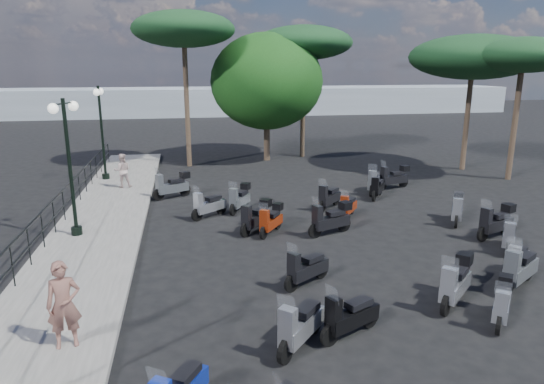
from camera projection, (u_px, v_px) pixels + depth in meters
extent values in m
plane|color=black|center=(310.00, 261.00, 14.11)|extent=(120.00, 120.00, 0.00)
cube|color=#5F5D5B|center=(95.00, 237.00, 15.83)|extent=(3.00, 30.00, 0.15)
cylinder|color=black|center=(12.00, 266.00, 12.00)|extent=(0.04, 0.04, 1.10)
cylinder|color=black|center=(29.00, 246.00, 13.30)|extent=(0.04, 0.04, 1.10)
cylinder|color=black|center=(43.00, 230.00, 14.61)|extent=(0.04, 0.04, 1.10)
cylinder|color=black|center=(54.00, 217.00, 15.91)|extent=(0.04, 0.04, 1.10)
cylinder|color=black|center=(64.00, 205.00, 17.21)|extent=(0.04, 0.04, 1.10)
cylinder|color=black|center=(72.00, 195.00, 18.51)|extent=(0.04, 0.04, 1.10)
cylinder|color=black|center=(79.00, 187.00, 19.82)|extent=(0.04, 0.04, 1.10)
cylinder|color=black|center=(86.00, 179.00, 21.12)|extent=(0.04, 0.04, 1.10)
cylinder|color=black|center=(91.00, 173.00, 22.42)|extent=(0.04, 0.04, 1.10)
cylinder|color=black|center=(96.00, 167.00, 23.73)|extent=(0.04, 0.04, 1.10)
cylinder|color=black|center=(101.00, 162.00, 25.03)|extent=(0.04, 0.04, 1.10)
cylinder|color=black|center=(105.00, 157.00, 26.33)|extent=(0.04, 0.04, 1.10)
cylinder|color=black|center=(108.00, 153.00, 27.63)|extent=(0.04, 0.04, 1.10)
cube|color=black|center=(47.00, 207.00, 15.12)|extent=(0.04, 26.00, 0.04)
cube|color=black|center=(49.00, 223.00, 15.26)|extent=(0.04, 26.00, 0.04)
cylinder|color=black|center=(77.00, 231.00, 15.83)|extent=(0.35, 0.35, 0.26)
cylinder|color=black|center=(70.00, 169.00, 15.30)|extent=(0.12, 0.12, 4.40)
cylinder|color=black|center=(63.00, 104.00, 14.79)|extent=(0.42, 0.93, 0.04)
sphere|color=white|center=(73.00, 106.00, 15.28)|extent=(0.31, 0.31, 0.31)
sphere|color=white|center=(53.00, 109.00, 14.35)|extent=(0.31, 0.31, 0.31)
cylinder|color=black|center=(106.00, 176.00, 23.63)|extent=(0.36, 0.36, 0.27)
cylinder|color=black|center=(102.00, 133.00, 23.10)|extent=(0.12, 0.12, 4.45)
cylinder|color=black|center=(98.00, 89.00, 22.58)|extent=(0.05, 1.00, 0.04)
sphere|color=white|center=(100.00, 91.00, 23.08)|extent=(0.31, 0.31, 0.31)
sphere|color=white|center=(97.00, 92.00, 22.13)|extent=(0.31, 0.31, 0.31)
imported|color=brown|center=(64.00, 305.00, 9.35)|extent=(0.71, 0.54, 1.76)
imported|color=#C2A8A4|center=(122.00, 171.00, 21.84)|extent=(0.82, 0.68, 1.54)
cylinder|color=black|center=(198.00, 384.00, 8.29)|extent=(0.32, 0.44, 0.46)
cube|color=black|center=(186.00, 373.00, 7.86)|extent=(0.54, 0.63, 0.13)
plane|color=white|center=(157.00, 378.00, 7.07)|extent=(0.35, 0.25, 0.35)
cylinder|color=black|center=(285.00, 351.00, 9.19)|extent=(0.42, 0.45, 0.51)
cylinder|color=black|center=(315.00, 322.00, 10.24)|extent=(0.42, 0.45, 0.51)
cube|color=gray|center=(302.00, 326.00, 9.71)|extent=(1.18, 1.27, 0.36)
cube|color=black|center=(307.00, 309.00, 9.79)|extent=(0.66, 0.69, 0.15)
cube|color=gray|center=(288.00, 326.00, 9.14)|extent=(0.39, 0.38, 0.74)
plane|color=white|center=(286.00, 305.00, 8.97)|extent=(0.36, 0.33, 0.39)
cylinder|color=black|center=(245.00, 230.00, 16.01)|extent=(0.41, 0.42, 0.48)
cylinder|color=black|center=(266.00, 220.00, 16.99)|extent=(0.41, 0.42, 0.48)
cube|color=black|center=(257.00, 220.00, 16.49)|extent=(1.15, 1.19, 0.34)
cube|color=black|center=(259.00, 210.00, 16.56)|extent=(0.64, 0.65, 0.14)
cube|color=black|center=(247.00, 216.00, 15.96)|extent=(0.37, 0.37, 0.71)
plane|color=white|center=(245.00, 203.00, 15.79)|extent=(0.33, 0.32, 0.38)
cube|color=black|center=(266.00, 203.00, 16.84)|extent=(0.47, 0.47, 0.26)
cylinder|color=black|center=(158.00, 195.00, 20.32)|extent=(0.50, 0.34, 0.51)
cylinder|color=black|center=(185.00, 190.00, 21.10)|extent=(0.50, 0.34, 0.51)
cube|color=#52565B|center=(173.00, 188.00, 20.70)|extent=(1.38, 0.98, 0.36)
cube|color=black|center=(176.00, 180.00, 20.73)|extent=(0.71, 0.59, 0.15)
cube|color=#52565B|center=(159.00, 183.00, 20.25)|extent=(0.36, 0.39, 0.74)
plane|color=white|center=(157.00, 172.00, 20.09)|extent=(0.27, 0.39, 0.39)
cube|color=black|center=(185.00, 175.00, 20.94)|extent=(0.48, 0.47, 0.28)
cylinder|color=black|center=(330.00, 335.00, 9.78)|extent=(0.47, 0.30, 0.47)
cylinder|color=black|center=(370.00, 317.00, 10.47)|extent=(0.47, 0.30, 0.47)
cube|color=black|center=(352.00, 317.00, 10.11)|extent=(1.30, 0.88, 0.34)
cube|color=black|center=(359.00, 303.00, 10.13)|extent=(0.66, 0.53, 0.14)
cube|color=black|center=(333.00, 313.00, 9.71)|extent=(0.33, 0.36, 0.69)
plane|color=white|center=(332.00, 294.00, 9.56)|extent=(0.24, 0.37, 0.37)
cylinder|color=black|center=(292.00, 283.00, 12.12)|extent=(0.44, 0.34, 0.46)
cylinder|color=black|center=(321.00, 270.00, 12.90)|extent=(0.44, 0.34, 0.46)
cube|color=black|center=(308.00, 270.00, 12.50)|extent=(1.22, 0.98, 0.33)
cube|color=black|center=(313.00, 258.00, 12.54)|extent=(0.64, 0.57, 0.14)
cube|color=black|center=(294.00, 266.00, 12.06)|extent=(0.34, 0.36, 0.68)
plane|color=white|center=(292.00, 250.00, 11.91)|extent=(0.27, 0.35, 0.36)
cylinder|color=black|center=(264.00, 233.00, 15.82)|extent=(0.33, 0.41, 0.44)
cylinder|color=black|center=(278.00, 223.00, 16.79)|extent=(0.33, 0.41, 0.44)
cube|color=maroon|center=(271.00, 223.00, 16.30)|extent=(0.95, 1.16, 0.31)
cube|color=black|center=(273.00, 214.00, 16.37)|extent=(0.55, 0.61, 0.13)
cube|color=maroon|center=(264.00, 220.00, 15.77)|extent=(0.34, 0.33, 0.65)
plane|color=white|center=(264.00, 208.00, 15.62)|extent=(0.33, 0.26, 0.34)
cube|color=black|center=(278.00, 206.00, 16.65)|extent=(0.42, 0.43, 0.24)
cylinder|color=black|center=(197.00, 215.00, 17.64)|extent=(0.44, 0.38, 0.48)
cylinder|color=black|center=(221.00, 208.00, 18.52)|extent=(0.44, 0.38, 0.48)
cube|color=#B0B3BC|center=(210.00, 206.00, 18.07)|extent=(1.23, 1.07, 0.34)
cube|color=black|center=(213.00, 198.00, 18.12)|extent=(0.66, 0.61, 0.14)
cube|color=#B0B3BC|center=(198.00, 202.00, 17.59)|extent=(0.36, 0.37, 0.70)
plane|color=white|center=(196.00, 191.00, 17.43)|extent=(0.30, 0.35, 0.37)
cylinder|color=black|center=(233.00, 209.00, 18.31)|extent=(0.33, 0.46, 0.47)
cylinder|color=black|center=(246.00, 202.00, 19.38)|extent=(0.33, 0.46, 0.47)
cube|color=#52565B|center=(240.00, 201.00, 18.85)|extent=(0.94, 1.27, 0.33)
cube|color=black|center=(242.00, 193.00, 18.93)|extent=(0.56, 0.66, 0.14)
cube|color=#52565B|center=(234.00, 197.00, 18.27)|extent=(0.36, 0.34, 0.69)
plane|color=white|center=(233.00, 186.00, 18.10)|extent=(0.36, 0.26, 0.37)
cube|color=black|center=(246.00, 186.00, 19.24)|extent=(0.44, 0.45, 0.26)
cylinder|color=black|center=(499.00, 325.00, 10.20)|extent=(0.34, 0.39, 0.43)
cylinder|color=black|center=(503.00, 303.00, 11.12)|extent=(0.34, 0.39, 0.43)
cube|color=#B0B3BC|center=(502.00, 306.00, 10.65)|extent=(0.98, 1.10, 0.31)
cube|color=black|center=(504.00, 293.00, 10.72)|extent=(0.55, 0.59, 0.13)
cube|color=#B0B3BC|center=(501.00, 306.00, 10.16)|extent=(0.33, 0.32, 0.63)
plane|color=white|center=(503.00, 289.00, 10.01)|extent=(0.31, 0.27, 0.34)
cube|color=black|center=(506.00, 280.00, 10.99)|extent=(0.42, 0.42, 0.23)
cylinder|color=black|center=(446.00, 305.00, 10.95)|extent=(0.44, 0.44, 0.52)
cylinder|color=black|center=(461.00, 285.00, 11.97)|extent=(0.44, 0.44, 0.52)
cube|color=#B0B3BC|center=(455.00, 286.00, 11.45)|extent=(1.26, 1.23, 0.36)
cube|color=black|center=(459.00, 272.00, 11.52)|extent=(0.69, 0.68, 0.15)
cube|color=#B0B3BC|center=(449.00, 284.00, 10.90)|extent=(0.39, 0.40, 0.75)
plane|color=white|center=(450.00, 265.00, 10.72)|extent=(0.34, 0.35, 0.40)
cube|color=black|center=(464.00, 259.00, 11.81)|extent=(0.50, 0.50, 0.28)
cylinder|color=black|center=(315.00, 231.00, 15.91)|extent=(0.50, 0.28, 0.50)
cylinder|color=black|center=(344.00, 224.00, 16.56)|extent=(0.50, 0.28, 0.50)
cube|color=black|center=(331.00, 222.00, 16.21)|extent=(1.39, 0.84, 0.35)
cube|color=black|center=(336.00, 213.00, 16.23)|extent=(0.70, 0.52, 0.15)
cube|color=black|center=(317.00, 216.00, 15.83)|extent=(0.33, 0.37, 0.73)
plane|color=white|center=(316.00, 203.00, 15.68)|extent=(0.22, 0.40, 0.39)
cube|color=black|center=(345.00, 206.00, 16.40)|extent=(0.45, 0.44, 0.27)
cylinder|color=black|center=(344.00, 216.00, 17.59)|extent=(0.33, 0.40, 0.43)
cylinder|color=black|center=(352.00, 208.00, 18.53)|extent=(0.33, 0.40, 0.43)
cube|color=maroon|center=(349.00, 208.00, 18.06)|extent=(0.94, 1.12, 0.31)
cube|color=black|center=(350.00, 200.00, 18.13)|extent=(0.54, 0.60, 0.13)
cube|color=maroon|center=(345.00, 204.00, 17.55)|extent=(0.33, 0.32, 0.63)
plane|color=white|center=(345.00, 194.00, 17.40)|extent=(0.32, 0.26, 0.33)
cylinder|color=black|center=(322.00, 206.00, 18.71)|extent=(0.41, 0.41, 0.48)
cylinder|color=black|center=(336.00, 199.00, 19.67)|extent=(0.41, 0.41, 0.48)
cube|color=black|center=(330.00, 198.00, 19.19)|extent=(1.15, 1.16, 0.34)
cube|color=black|center=(332.00, 190.00, 19.25)|extent=(0.63, 0.64, 0.14)
cube|color=black|center=(323.00, 194.00, 18.66)|extent=(0.37, 0.37, 0.70)
plane|color=white|center=(323.00, 183.00, 18.50)|extent=(0.32, 0.32, 0.37)
cylinder|color=black|center=(508.00, 286.00, 11.89)|extent=(0.50, 0.38, 0.53)
cylinder|color=black|center=(528.00, 271.00, 12.77)|extent=(0.50, 0.38, 0.53)
cube|color=#52565B|center=(520.00, 270.00, 12.32)|extent=(1.40, 1.10, 0.37)
cube|color=black|center=(525.00, 257.00, 12.37)|extent=(0.73, 0.64, 0.15)
cube|color=#52565B|center=(512.00, 266.00, 11.82)|extent=(0.38, 0.41, 0.77)
plane|color=white|center=(514.00, 248.00, 11.65)|extent=(0.30, 0.40, 0.41)
cylinder|color=black|center=(507.00, 249.00, 14.37)|extent=(0.36, 0.44, 0.47)
cylinder|color=black|center=(508.00, 237.00, 15.39)|extent=(0.36, 0.44, 0.47)
cube|color=#B0B3BC|center=(508.00, 237.00, 14.88)|extent=(1.02, 1.22, 0.33)
cube|color=black|center=(510.00, 227.00, 14.96)|extent=(0.58, 0.65, 0.14)
cube|color=#B0B3BC|center=(509.00, 234.00, 14.33)|extent=(0.36, 0.35, 0.68)
plane|color=white|center=(511.00, 220.00, 14.17)|extent=(0.34, 0.28, 0.36)
cylinder|color=black|center=(371.00, 191.00, 20.94)|extent=(0.35, 0.50, 0.52)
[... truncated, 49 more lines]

